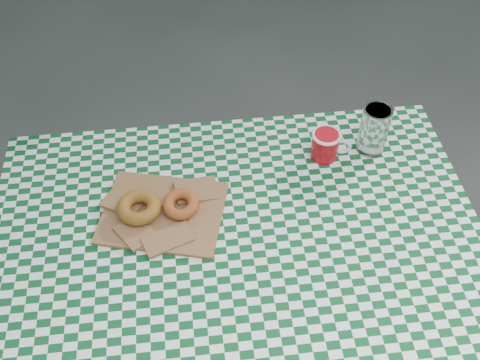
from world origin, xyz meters
The scene contains 8 objects.
ground centered at (0.00, 0.00, 0.00)m, with size 60.00×60.00×0.00m, color #484944.
table centered at (-0.16, -0.07, 0.38)m, with size 1.18×0.79×0.75m, color brown.
tablecloth centered at (-0.16, -0.07, 0.75)m, with size 1.20×0.81×0.01m, color #0B4620.
paper_bag centered at (-0.34, 0.00, 0.76)m, with size 0.29×0.24×0.02m, color olive.
bagel_front centered at (-0.40, 0.00, 0.79)m, with size 0.11×0.11×0.03m, color brown.
bagel_back centered at (-0.29, 0.00, 0.79)m, with size 0.09×0.09×0.03m, color #A54D22.
coffee_mug centered at (0.09, 0.17, 0.80)m, with size 0.15×0.15×0.08m, color #A10A13, non-canonical shape.
drinking_glass centered at (0.22, 0.20, 0.83)m, with size 0.08×0.08×0.14m, color white.
Camera 1 is at (-0.20, -0.91, 1.88)m, focal length 43.06 mm.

